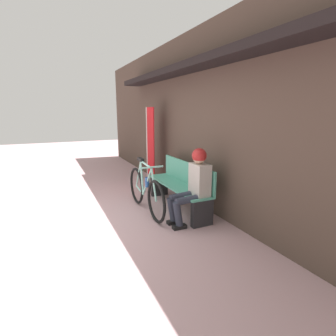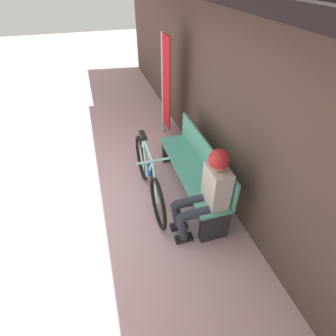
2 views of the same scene
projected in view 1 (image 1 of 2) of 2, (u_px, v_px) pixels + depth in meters
ground_plane at (63, 228)px, 4.04m from camera, size 24.00×24.00×0.00m
storefront_wall at (202, 116)px, 4.70m from camera, size 12.00×0.56×3.20m
park_bench_near at (180, 186)px, 4.79m from camera, size 1.79×0.42×0.85m
bicycle at (145, 191)px, 4.60m from camera, size 1.68×0.40×0.94m
person_seated at (194, 181)px, 4.07m from camera, size 0.34×0.63×1.20m
banner_pole at (150, 143)px, 6.13m from camera, size 0.45×0.05×1.84m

